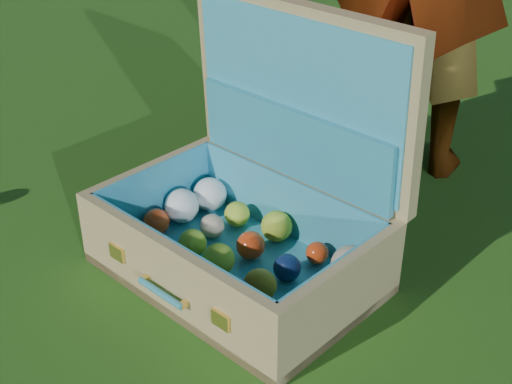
{
  "coord_description": "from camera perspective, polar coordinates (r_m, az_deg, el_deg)",
  "views": [
    {
      "loc": [
        0.96,
        -1.25,
        1.09
      ],
      "look_at": [
        0.14,
        0.03,
        0.2
      ],
      "focal_mm": 50.0,
      "sensor_mm": 36.0,
      "label": 1
    }
  ],
  "objects": [
    {
      "name": "ground",
      "position": [
        1.92,
        -3.89,
        -4.43
      ],
      "size": [
        60.0,
        60.0,
        0.0
      ],
      "primitive_type": "plane",
      "color": "#215114",
      "rests_on": "ground"
    },
    {
      "name": "suitcase",
      "position": [
        1.76,
        0.16,
        -0.77
      ],
      "size": [
        0.75,
        0.6,
        0.65
      ],
      "rotation": [
        0.0,
        0.0,
        -0.18
      ],
      "color": "tan",
      "rests_on": "ground"
    }
  ]
}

